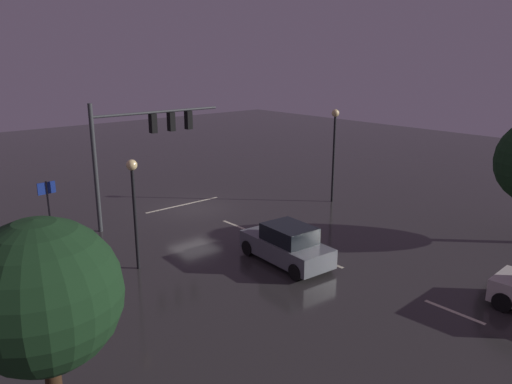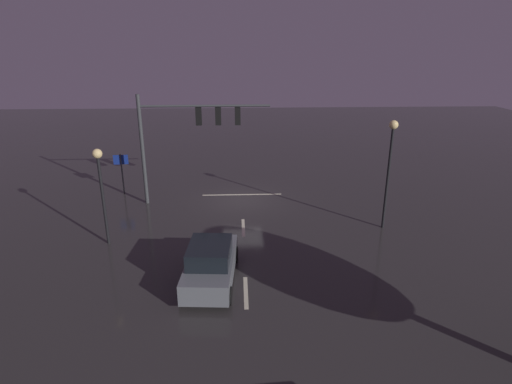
{
  "view_description": "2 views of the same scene",
  "coord_description": "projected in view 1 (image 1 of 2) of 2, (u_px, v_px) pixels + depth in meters",
  "views": [
    {
      "loc": [
        15.33,
        23.17,
        8.53
      ],
      "look_at": [
        -0.15,
        5.38,
        2.09
      ],
      "focal_mm": 34.87,
      "sensor_mm": 36.0,
      "label": 1
    },
    {
      "loc": [
        0.23,
        23.74,
        8.93
      ],
      "look_at": [
        -0.66,
        4.11,
        1.99
      ],
      "focal_mm": 29.18,
      "sensor_mm": 36.0,
      "label": 2
    }
  ],
  "objects": [
    {
      "name": "car_approaching",
      "position": [
        287.0,
        245.0,
        21.1
      ],
      "size": [
        2.17,
        4.47,
        1.7
      ],
      "color": "slate",
      "rests_on": "ground_plane"
    },
    {
      "name": "stop_bar",
      "position": [
        183.0,
        205.0,
        29.59
      ],
      "size": [
        5.0,
        0.16,
        0.01
      ],
      "primitive_type": "cube",
      "color": "beige",
      "rests_on": "ground_plane"
    },
    {
      "name": "traffic_signal_assembly",
      "position": [
        143.0,
        136.0,
        25.63
      ],
      "size": [
        7.44,
        0.47,
        6.4
      ],
      "color": "#383A3D",
      "rests_on": "ground_plane"
    },
    {
      "name": "lane_dash_near",
      "position": [
        454.0,
        312.0,
        17.17
      ],
      "size": [
        0.16,
        2.2,
        0.01
      ],
      "primitive_type": "cube",
      "rotation": [
        0.0,
        0.0,
        1.57
      ],
      "color": "beige",
      "rests_on": "ground_plane"
    },
    {
      "name": "street_lamp_right_kerb",
      "position": [
        134.0,
        193.0,
        19.85
      ],
      "size": [
        0.44,
        0.44,
        4.62
      ],
      "color": "black",
      "rests_on": "ground_plane"
    },
    {
      "name": "lane_dash_far",
      "position": [
        236.0,
        226.0,
        25.9
      ],
      "size": [
        0.16,
        2.2,
        0.01
      ],
      "primitive_type": "cube",
      "rotation": [
        0.0,
        0.0,
        1.57
      ],
      "color": "beige",
      "rests_on": "ground_plane"
    },
    {
      "name": "ground_plane",
      "position": [
        193.0,
        209.0,
        28.82
      ],
      "size": [
        80.0,
        80.0,
        0.0
      ],
      "primitive_type": "plane",
      "color": "#2D2B2B"
    },
    {
      "name": "tree_right_near",
      "position": [
        43.0,
        296.0,
        10.69
      ],
      "size": [
        3.44,
        3.44,
        5.28
      ],
      "color": "#382314",
      "rests_on": "ground_plane"
    },
    {
      "name": "route_sign",
      "position": [
        47.0,
        195.0,
        24.79
      ],
      "size": [
        0.9,
        0.13,
        2.57
      ],
      "color": "#383A3D",
      "rests_on": "ground_plane"
    },
    {
      "name": "lane_dash_mid",
      "position": [
        323.0,
        260.0,
        21.54
      ],
      "size": [
        0.16,
        2.2,
        0.01
      ],
      "primitive_type": "cube",
      "rotation": [
        0.0,
        0.0,
        1.57
      ],
      "color": "beige",
      "rests_on": "ground_plane"
    },
    {
      "name": "street_lamp_left_kerb",
      "position": [
        334.0,
        139.0,
        29.27
      ],
      "size": [
        0.44,
        0.44,
        5.58
      ],
      "color": "black",
      "rests_on": "ground_plane"
    }
  ]
}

